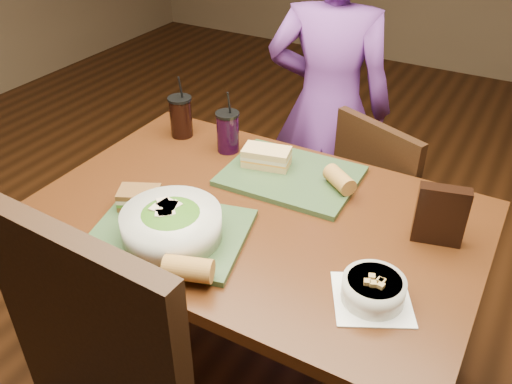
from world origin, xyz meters
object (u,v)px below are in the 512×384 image
sandwich_near (140,198)px  soup_bowl (373,289)px  sandwich_far (266,157)px  cup_berry (228,132)px  baguette_near (188,269)px  salad_bowl (171,223)px  dining_table (256,236)px  chair_far (376,203)px  tray_near (170,233)px  tray_far (291,176)px  baguette_far (339,180)px  diner (328,108)px  cup_cola (181,116)px  chip_bag (440,215)px

sandwich_near → soup_bowl: bearing=-1.3°
sandwich_far → cup_berry: 0.19m
sandwich_near → baguette_near: baguette_near is taller
salad_bowl → soup_bowl: size_ratio=1.10×
dining_table → chair_far: size_ratio=1.52×
tray_near → chair_far: bearing=67.2°
tray_far → baguette_far: (0.17, 0.00, 0.04)m
dining_table → diner: diner is taller
tray_near → cup_cola: size_ratio=1.81×
sandwich_far → dining_table: bearing=-68.7°
tray_far → cup_berry: size_ratio=1.88×
dining_table → salad_bowl: size_ratio=4.80×
dining_table → sandwich_near: bearing=-151.5°
cup_cola → sandwich_near: bearing=-68.6°
tray_far → soup_bowl: bearing=-43.7°
chip_bag → diner: bearing=117.3°
sandwich_near → chip_bag: chip_bag is taller
baguette_near → cup_berry: 0.68m
diner → tray_near: (-0.03, -1.04, 0.04)m
soup_bowl → baguette_near: 0.45m
dining_table → sandwich_near: sandwich_near is taller
chip_bag → sandwich_near: bearing=-174.2°
cup_berry → chip_bag: bearing=-11.4°
baguette_near → baguette_far: 0.59m
tray_far → cup_berry: (-0.28, 0.06, 0.06)m
salad_bowl → baguette_far: bearing=56.4°
cup_cola → chair_far: bearing=25.5°
sandwich_far → chip_bag: 0.59m
soup_bowl → baguette_far: bearing=122.1°
chip_bag → baguette_near: bearing=-150.0°
diner → soup_bowl: diner is taller
tray_far → salad_bowl: salad_bowl is taller
dining_table → chip_bag: chip_bag is taller
sandwich_far → cup_berry: size_ratio=0.75×
salad_bowl → baguette_near: salad_bowl is taller
diner → cup_cola: 0.65m
soup_bowl → cup_berry: (-0.69, 0.46, 0.04)m
tray_near → cup_berry: (-0.12, 0.49, 0.06)m
diner → baguette_far: size_ratio=13.08×
baguette_near → dining_table: bearing=91.1°
tray_far → cup_cola: size_ratio=1.81×
chair_far → cup_cola: bearing=-154.5°
tray_near → tray_far: bearing=69.9°
soup_bowl → baguette_far: 0.47m
dining_table → salad_bowl: bearing=-118.7°
dining_table → soup_bowl: 0.47m
salad_bowl → sandwich_far: salad_bowl is taller
tray_near → cup_cola: cup_cola is taller
salad_bowl → tray_far: bearing=73.3°
baguette_far → tray_far: bearing=-179.6°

